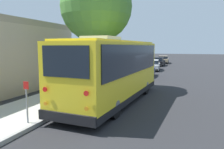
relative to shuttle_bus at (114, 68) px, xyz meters
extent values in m
plane|color=#28282B|center=(0.97, -0.18, -1.83)|extent=(160.00, 160.00, 0.00)
cube|color=#B2AFA8|center=(0.97, 3.20, -1.76)|extent=(80.00, 3.10, 0.15)
cube|color=#9D9A94|center=(0.97, 1.58, -1.76)|extent=(80.00, 0.14, 0.15)
cube|color=yellow|center=(0.00, 0.00, -0.11)|extent=(8.90, 2.92, 2.86)
cube|color=black|center=(0.00, 0.00, -1.40)|extent=(8.95, 2.97, 0.28)
cube|color=black|center=(0.00, 0.00, 0.52)|extent=(8.19, 2.96, 1.37)
cube|color=black|center=(4.40, -0.29, 0.52)|extent=(0.17, 2.05, 1.44)
cube|color=black|center=(-4.39, 0.29, 0.62)|extent=(0.16, 1.88, 1.09)
cube|color=black|center=(4.40, -0.29, 1.18)|extent=(0.15, 1.69, 0.22)
cube|color=yellow|center=(0.00, 0.00, 1.36)|extent=(8.35, 2.67, 0.10)
cube|color=silver|center=(-1.56, 0.10, 1.48)|extent=(1.70, 1.43, 0.20)
cube|color=black|center=(4.42, -0.30, -1.36)|extent=(0.26, 2.36, 0.36)
cube|color=black|center=(-4.41, 0.30, -1.36)|extent=(0.26, 2.36, 0.36)
cylinder|color=red|center=(-4.40, 1.14, -0.39)|extent=(0.04, 0.18, 0.18)
cylinder|color=orange|center=(-4.40, 1.14, -0.91)|extent=(0.04, 0.14, 0.14)
cylinder|color=red|center=(-4.52, -0.54, -0.39)|extent=(0.04, 0.18, 0.18)
cylinder|color=orange|center=(-4.52, -0.54, -0.91)|extent=(0.04, 0.14, 0.14)
cube|color=white|center=(4.52, 0.48, -1.19)|extent=(0.06, 0.32, 0.18)
cube|color=white|center=(4.41, -1.08, -1.19)|extent=(0.06, 0.32, 0.18)
cube|color=black|center=(4.20, 1.05, 0.79)|extent=(0.07, 0.10, 0.24)
cylinder|color=black|center=(2.66, 0.84, -1.30)|extent=(1.08, 0.37, 1.06)
cylinder|color=slate|center=(2.66, 0.84, -1.30)|extent=(0.50, 0.35, 0.48)
cylinder|color=black|center=(2.52, -1.19, -1.30)|extent=(1.08, 0.37, 1.06)
cylinder|color=slate|center=(2.52, -1.19, -1.30)|extent=(0.50, 0.35, 0.48)
cylinder|color=black|center=(-2.38, 1.18, -1.30)|extent=(1.08, 0.37, 1.06)
cylinder|color=slate|center=(-2.38, 1.18, -1.30)|extent=(0.50, 0.35, 0.48)
cylinder|color=black|center=(-2.52, -0.85, -1.30)|extent=(1.08, 0.37, 1.06)
cylinder|color=slate|center=(-2.52, -0.85, -1.30)|extent=(0.50, 0.35, 0.48)
cube|color=navy|center=(10.21, 0.53, -1.37)|extent=(4.38, 1.89, 0.61)
cube|color=black|center=(10.09, 0.53, -0.83)|extent=(2.10, 1.57, 0.48)
cube|color=navy|center=(10.09, 0.53, -0.59)|extent=(2.02, 1.53, 0.05)
cube|color=black|center=(12.39, 0.45, -1.58)|extent=(0.14, 1.68, 0.20)
cube|color=black|center=(8.03, 0.61, -1.58)|extent=(0.14, 1.68, 0.20)
cylinder|color=black|center=(11.60, 1.27, -1.52)|extent=(0.62, 0.22, 0.61)
cylinder|color=slate|center=(11.60, 1.27, -1.52)|extent=(0.28, 0.23, 0.28)
cylinder|color=black|center=(11.54, -0.31, -1.52)|extent=(0.62, 0.22, 0.61)
cylinder|color=slate|center=(11.54, -0.31, -1.52)|extent=(0.28, 0.23, 0.28)
cylinder|color=black|center=(8.87, 1.37, -1.52)|extent=(0.62, 0.22, 0.61)
cylinder|color=slate|center=(8.87, 1.37, -1.52)|extent=(0.28, 0.23, 0.28)
cylinder|color=black|center=(8.82, -0.21, -1.52)|extent=(0.62, 0.22, 0.61)
cylinder|color=slate|center=(8.82, -0.21, -1.52)|extent=(0.28, 0.23, 0.28)
cube|color=silver|center=(16.59, 0.50, -1.35)|extent=(4.45, 1.97, 0.63)
cube|color=black|center=(16.48, 0.49, -0.80)|extent=(2.16, 1.57, 0.48)
cube|color=silver|center=(16.48, 0.49, -0.56)|extent=(2.07, 1.53, 0.05)
cube|color=black|center=(18.77, 0.67, -1.57)|extent=(0.21, 1.58, 0.20)
cube|color=black|center=(14.41, 0.32, -1.57)|extent=(0.21, 1.58, 0.20)
cylinder|color=black|center=(17.89, 1.35, -1.51)|extent=(0.66, 0.25, 0.64)
cylinder|color=slate|center=(17.89, 1.35, -1.51)|extent=(0.31, 0.24, 0.29)
cylinder|color=black|center=(18.01, -0.13, -1.51)|extent=(0.66, 0.25, 0.64)
cylinder|color=slate|center=(18.01, -0.13, -1.51)|extent=(0.31, 0.24, 0.29)
cylinder|color=black|center=(15.17, 1.13, -1.51)|extent=(0.66, 0.25, 0.64)
cylinder|color=slate|center=(15.17, 1.13, -1.51)|extent=(0.31, 0.24, 0.29)
cylinder|color=black|center=(15.28, -0.35, -1.51)|extent=(0.66, 0.25, 0.64)
cylinder|color=slate|center=(15.28, -0.35, -1.51)|extent=(0.31, 0.24, 0.29)
cube|color=black|center=(23.24, 0.65, -1.36)|extent=(4.19, 1.70, 0.63)
cube|color=black|center=(23.13, 0.65, -0.81)|extent=(2.00, 1.44, 0.48)
cube|color=black|center=(23.13, 0.65, -0.57)|extent=(1.92, 1.40, 0.05)
cube|color=black|center=(25.34, 0.61, -1.57)|extent=(0.11, 1.57, 0.20)
cube|color=black|center=(21.14, 0.69, -1.57)|extent=(0.11, 1.57, 0.20)
cylinder|color=black|center=(24.57, 1.36, -1.51)|extent=(0.64, 0.21, 0.63)
cylinder|color=slate|center=(24.57, 1.36, -1.51)|extent=(0.29, 0.23, 0.29)
cylinder|color=black|center=(24.54, -0.10, -1.51)|extent=(0.64, 0.21, 0.63)
cylinder|color=slate|center=(24.54, -0.10, -1.51)|extent=(0.29, 0.23, 0.29)
cylinder|color=black|center=(21.94, 1.41, -1.51)|extent=(0.64, 0.21, 0.63)
cylinder|color=slate|center=(21.94, 1.41, -1.51)|extent=(0.29, 0.23, 0.29)
cylinder|color=black|center=(21.91, -0.06, -1.51)|extent=(0.64, 0.21, 0.63)
cylinder|color=slate|center=(21.91, -0.06, -1.51)|extent=(0.29, 0.23, 0.29)
cube|color=tan|center=(28.69, 0.49, -1.35)|extent=(4.34, 2.00, 0.64)
cube|color=black|center=(28.57, 0.48, -0.79)|extent=(2.10, 1.63, 0.48)
cube|color=tan|center=(28.57, 0.48, -0.55)|extent=(2.02, 1.58, 0.05)
cube|color=black|center=(30.83, 0.62, -1.57)|extent=(0.19, 1.69, 0.20)
cube|color=black|center=(26.55, 0.35, -1.57)|extent=(0.19, 1.69, 0.20)
cylinder|color=black|center=(29.97, 1.37, -1.51)|extent=(0.66, 0.24, 0.65)
cylinder|color=slate|center=(29.97, 1.37, -1.51)|extent=(0.30, 0.24, 0.29)
cylinder|color=black|center=(30.07, -0.22, -1.51)|extent=(0.66, 0.24, 0.65)
cylinder|color=slate|center=(30.07, -0.22, -1.51)|extent=(0.30, 0.24, 0.29)
cylinder|color=black|center=(27.30, 1.19, -1.51)|extent=(0.66, 0.24, 0.65)
cylinder|color=slate|center=(27.30, 1.19, -1.51)|extent=(0.30, 0.24, 0.29)
cylinder|color=black|center=(27.40, -0.39, -1.51)|extent=(0.66, 0.24, 0.65)
cylinder|color=slate|center=(27.40, -0.39, -1.51)|extent=(0.30, 0.24, 0.29)
cylinder|color=brown|center=(2.93, 2.26, 0.21)|extent=(0.41, 0.41, 3.79)
sphere|color=#4C8438|center=(2.93, 2.26, 3.78)|extent=(4.76, 4.76, 4.76)
cylinder|color=gray|center=(-4.50, 1.87, -1.04)|extent=(0.06, 0.06, 1.27)
cube|color=red|center=(-4.50, 1.87, -0.27)|extent=(0.02, 0.22, 0.28)
cylinder|color=gray|center=(-2.95, 1.87, -1.14)|extent=(0.06, 0.06, 1.08)
cylinder|color=red|center=(6.79, 2.09, -1.36)|extent=(0.22, 0.22, 0.65)
sphere|color=red|center=(6.79, 2.09, -0.97)|extent=(0.20, 0.20, 0.20)
camera|label=1|loc=(-10.84, -3.64, 1.13)|focal=35.00mm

